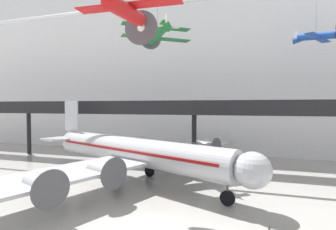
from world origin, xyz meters
name	(u,v)px	position (x,y,z in m)	size (l,w,h in m)	color
hangar_back_wall	(206,78)	(0.00, 32.03, 13.71)	(140.00, 3.00, 27.42)	white
mezzanine_walkway	(193,112)	(0.00, 20.30, 7.74)	(110.00, 3.20, 9.37)	black
ceiling_truss_beam	(190,0)	(0.00, 18.55, 22.76)	(120.00, 0.60, 0.60)	silver
airliner_silver_main	(132,152)	(-5.20, 11.33, 3.34)	(30.28, 35.54, 9.33)	#B7BABF
suspended_plane_red_highwing	(126,11)	(-1.92, 3.39, 16.32)	(9.11, 7.45, 8.12)	red
suspended_plane_blue_trainer	(316,36)	(16.09, 23.65, 17.94)	(5.97, 6.66, 5.46)	#1E4CAD
suspended_plane_green_biplane	(157,33)	(-4.55, 18.24, 18.59)	(8.65, 8.09, 5.31)	#1E6B33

